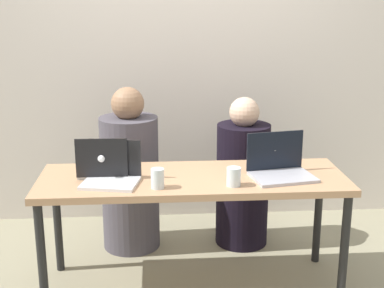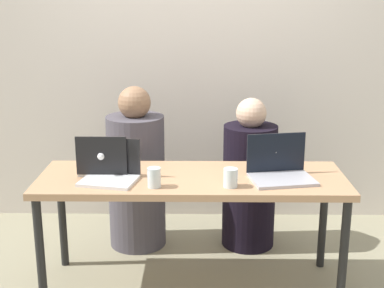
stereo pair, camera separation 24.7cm
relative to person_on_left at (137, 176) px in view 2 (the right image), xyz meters
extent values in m
plane|color=gray|center=(0.39, -0.58, -0.51)|extent=(12.00, 12.00, 0.00)
cube|color=silver|center=(0.39, 0.58, 0.69)|extent=(4.66, 0.10, 2.39)
cube|color=tan|center=(0.39, -0.58, 0.18)|extent=(1.79, 0.60, 0.04)
cylinder|color=black|center=(-0.45, -0.83, -0.17)|extent=(0.05, 0.05, 0.67)
cylinder|color=black|center=(1.24, -0.83, -0.17)|extent=(0.05, 0.05, 0.67)
cylinder|color=black|center=(-0.45, -0.33, -0.17)|extent=(0.05, 0.05, 0.67)
cylinder|color=black|center=(1.24, -0.33, -0.17)|extent=(0.05, 0.05, 0.67)
cylinder|color=#4B4750|center=(0.00, 0.00, -0.04)|extent=(0.45, 0.45, 0.94)
sphere|color=#997051|center=(0.00, 0.00, 0.52)|extent=(0.22, 0.22, 0.22)
cylinder|color=black|center=(0.79, 0.00, -0.07)|extent=(0.41, 0.41, 0.87)
sphere|color=beige|center=(0.79, 0.00, 0.45)|extent=(0.21, 0.21, 0.21)
cube|color=silver|center=(-0.13, -0.48, 0.21)|extent=(0.29, 0.25, 0.02)
cube|color=black|center=(-0.13, -0.60, 0.33)|extent=(0.29, 0.01, 0.23)
sphere|color=white|center=(-0.13, -0.62, 0.33)|extent=(0.04, 0.04, 0.04)
cube|color=#B1B0B9|center=(0.91, -0.66, 0.21)|extent=(0.39, 0.31, 0.02)
cube|color=black|center=(0.89, -0.53, 0.33)|extent=(0.35, 0.07, 0.23)
sphere|color=white|center=(0.88, -0.51, 0.33)|extent=(0.04, 0.04, 0.04)
cube|color=silver|center=(-0.08, -0.69, 0.21)|extent=(0.34, 0.29, 0.02)
cube|color=black|center=(-0.05, -0.57, 0.32)|extent=(0.30, 0.07, 0.21)
sphere|color=white|center=(-0.05, -0.56, 0.32)|extent=(0.04, 0.04, 0.04)
cylinder|color=silver|center=(0.19, -0.76, 0.26)|extent=(0.07, 0.07, 0.11)
cylinder|color=silver|center=(0.19, -0.76, 0.23)|extent=(0.07, 0.07, 0.06)
cylinder|color=silver|center=(0.61, -0.75, 0.25)|extent=(0.08, 0.08, 0.11)
cylinder|color=silver|center=(0.61, -0.75, 0.23)|extent=(0.07, 0.07, 0.06)
camera|label=1|loc=(0.18, -3.53, 1.22)|focal=50.00mm
camera|label=2|loc=(0.43, -3.54, 1.22)|focal=50.00mm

